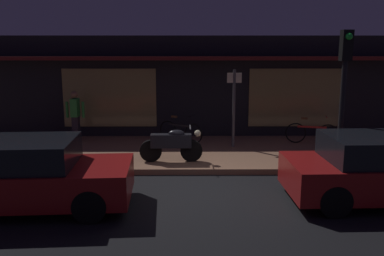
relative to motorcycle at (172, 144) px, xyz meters
name	(u,v)px	position (x,y,z in m)	size (l,w,h in m)	color
ground_plane	(209,188)	(0.92, -1.74, -0.65)	(60.00, 60.00, 0.00)	black
sidewalk_slab	(204,152)	(0.92, 1.26, -0.57)	(18.00, 4.00, 0.15)	#8C6047
storefront_building	(201,85)	(0.92, 4.64, 1.16)	(18.00, 3.30, 3.60)	black
motorcycle	(172,144)	(0.00, 0.00, 0.00)	(1.70, 0.55, 0.97)	black
bicycle_parked	(312,133)	(4.40, 2.07, -0.14)	(1.62, 0.53, 0.91)	black
bicycle_extra	(181,131)	(0.17, 2.36, -0.14)	(1.43, 0.92, 0.91)	black
person_photographer	(75,116)	(-3.25, 2.37, 0.38)	(0.61, 0.38, 1.67)	#28232D
sign_post	(234,104)	(1.83, 1.68, 0.86)	(0.44, 0.09, 2.40)	#47474C
traffic_light_pole	(344,80)	(4.04, -1.30, 1.83)	(0.24, 0.33, 3.60)	black
parked_car_near	(25,175)	(-2.83, -2.91, 0.06)	(4.20, 2.00, 1.42)	black
parked_car_far	(384,169)	(4.53, -2.57, 0.06)	(4.15, 1.87, 1.42)	black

